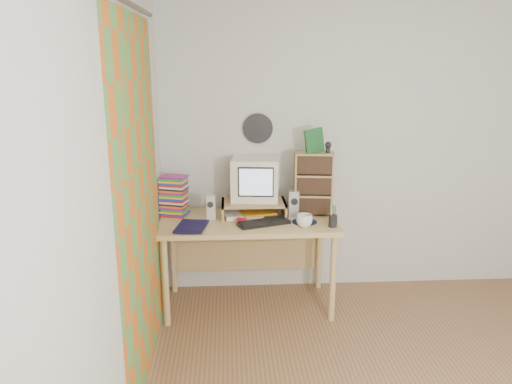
{
  "coord_description": "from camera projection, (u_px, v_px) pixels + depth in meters",
  "views": [
    {
      "loc": [
        -1.19,
        -2.41,
        2.0
      ],
      "look_at": [
        -0.97,
        1.33,
        0.99
      ],
      "focal_mm": 35.0,
      "sensor_mm": 36.0,
      "label": 1
    }
  ],
  "objects": [
    {
      "name": "wall_disc",
      "position": [
        258.0,
        128.0,
        4.15
      ],
      "size": [
        0.25,
        0.02,
        0.25
      ],
      "primitive_type": "cylinder",
      "rotation": [
        1.57,
        0.0,
        0.0
      ],
      "color": "black",
      "rests_on": "back_wall"
    },
    {
      "name": "keyboard",
      "position": [
        264.0,
        223.0,
        3.86
      ],
      "size": [
        0.43,
        0.26,
        0.03
      ],
      "primitive_type": "cube",
      "rotation": [
        0.0,
        0.0,
        0.34
      ],
      "color": "black",
      "rests_on": "desk"
    },
    {
      "name": "crt_monitor",
      "position": [
        255.0,
        179.0,
        4.05
      ],
      "size": [
        0.4,
        0.4,
        0.34
      ],
      "primitive_type": "cube",
      "rotation": [
        0.0,
        0.0,
        -0.11
      ],
      "color": "white",
      "rests_on": "monitor_riser"
    },
    {
      "name": "speaker_right",
      "position": [
        294.0,
        204.0,
        4.02
      ],
      "size": [
        0.09,
        0.09,
        0.22
      ],
      "primitive_type": "cube",
      "rotation": [
        0.0,
        0.0,
        -0.05
      ],
      "color": "silver",
      "rests_on": "desk"
    },
    {
      "name": "pen_cup",
      "position": [
        333.0,
        219.0,
        3.79
      ],
      "size": [
        0.07,
        0.07,
        0.13
      ],
      "primitive_type": null,
      "rotation": [
        0.0,
        0.0,
        -0.01
      ],
      "color": "black",
      "rests_on": "desk"
    },
    {
      "name": "left_wall",
      "position": [
        115.0,
        213.0,
        2.48
      ],
      "size": [
        0.0,
        3.5,
        3.5
      ],
      "primitive_type": "plane",
      "rotation": [
        1.57,
        0.0,
        1.57
      ],
      "color": "silver",
      "rests_on": "floor"
    },
    {
      "name": "mug",
      "position": [
        304.0,
        221.0,
        3.8
      ],
      "size": [
        0.12,
        0.12,
        0.1
      ],
      "primitive_type": "imported",
      "rotation": [
        0.0,
        0.0,
        0.0
      ],
      "color": "white",
      "rests_on": "desk"
    },
    {
      "name": "red_box",
      "position": [
        242.0,
        221.0,
        3.9
      ],
      "size": [
        0.08,
        0.06,
        0.04
      ],
      "primitive_type": "cube",
      "rotation": [
        0.0,
        0.0,
        -0.26
      ],
      "color": "#B51320",
      "rests_on": "desk"
    },
    {
      "name": "curtain",
      "position": [
        141.0,
        205.0,
        2.97
      ],
      "size": [
        0.0,
        2.2,
        2.2
      ],
      "primitive_type": "plane",
      "rotation": [
        1.57,
        0.0,
        1.57
      ],
      "color": "#C35D1B",
      "rests_on": "left_wall"
    },
    {
      "name": "back_wall",
      "position": [
        366.0,
        148.0,
        4.27
      ],
      "size": [
        3.5,
        0.0,
        3.5
      ],
      "primitive_type": "plane",
      "rotation": [
        1.57,
        0.0,
        0.0
      ],
      "color": "silver",
      "rests_on": "floor"
    },
    {
      "name": "dvd_stack",
      "position": [
        174.0,
        199.0,
        4.05
      ],
      "size": [
        0.23,
        0.19,
        0.29
      ],
      "primitive_type": null,
      "rotation": [
        0.0,
        0.0,
        -0.29
      ],
      "color": "brown",
      "rests_on": "desk"
    },
    {
      "name": "monitor_riser",
      "position": [
        254.0,
        204.0,
        4.06
      ],
      "size": [
        0.52,
        0.3,
        0.12
      ],
      "color": "tan",
      "rests_on": "desk"
    },
    {
      "name": "diary",
      "position": [
        177.0,
        224.0,
        3.78
      ],
      "size": [
        0.29,
        0.24,
        0.05
      ],
      "primitive_type": "imported",
      "rotation": [
        0.0,
        0.0,
        -0.16
      ],
      "color": "#110E36",
      "rests_on": "desk"
    },
    {
      "name": "webcam",
      "position": [
        328.0,
        147.0,
        3.96
      ],
      "size": [
        0.06,
        0.06,
        0.09
      ],
      "primitive_type": null,
      "rotation": [
        0.0,
        0.0,
        0.05
      ],
      "color": "black",
      "rests_on": "cd_rack"
    },
    {
      "name": "papers",
      "position": [
        248.0,
        213.0,
        4.08
      ],
      "size": [
        0.35,
        0.29,
        0.04
      ],
      "primitive_type": null,
      "rotation": [
        0.0,
        0.0,
        0.23
      ],
      "color": "white",
      "rests_on": "desk"
    },
    {
      "name": "cd_rack",
      "position": [
        314.0,
        184.0,
        4.05
      ],
      "size": [
        0.33,
        0.2,
        0.52
      ],
      "primitive_type": "cube",
      "rotation": [
        0.0,
        0.0,
        -0.13
      ],
      "color": "tan",
      "rests_on": "desk"
    },
    {
      "name": "desk",
      "position": [
        248.0,
        233.0,
        4.08
      ],
      "size": [
        1.4,
        0.7,
        0.75
      ],
      "color": "#D9BB75",
      "rests_on": "floor"
    },
    {
      "name": "speaker_left",
      "position": [
        211.0,
        207.0,
        3.99
      ],
      "size": [
        0.08,
        0.08,
        0.19
      ],
      "primitive_type": "cube",
      "rotation": [
        0.0,
        0.0,
        0.11
      ],
      "color": "silver",
      "rests_on": "desk"
    },
    {
      "name": "mousepad",
      "position": [
        305.0,
        222.0,
        3.92
      ],
      "size": [
        0.25,
        0.25,
        0.0
      ],
      "primitive_type": "cylinder",
      "rotation": [
        0.0,
        0.0,
        -0.33
      ],
      "color": "#0F1534",
      "rests_on": "desk"
    },
    {
      "name": "game_box",
      "position": [
        314.0,
        141.0,
        3.94
      ],
      "size": [
        0.15,
        0.07,
        0.19
      ],
      "primitive_type": "cube",
      "rotation": [
        0.0,
        0.0,
        0.28
      ],
      "color": "#185525",
      "rests_on": "cd_rack"
    }
  ]
}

